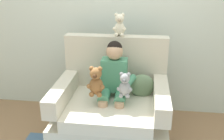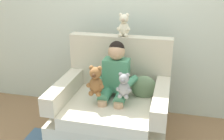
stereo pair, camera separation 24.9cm
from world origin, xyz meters
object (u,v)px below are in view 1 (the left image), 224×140
plush_cream_on_backrest (120,25)px  plush_grey (125,85)px  throw_pillow (142,86)px  plush_brown (96,82)px  seated_child (114,78)px  armchair (112,110)px

plush_cream_on_backrest → plush_grey: bearing=-66.3°
plush_grey → throw_pillow: plush_grey is taller
plush_brown → throw_pillow: 0.53m
plush_cream_on_backrest → throw_pillow: 0.68m
plush_grey → plush_cream_on_backrest: (-0.10, 0.48, 0.47)m
seated_child → plush_brown: 0.24m
armchair → seated_child: size_ratio=1.35×
seated_child → throw_pillow: size_ratio=3.17×
seated_child → plush_cream_on_backrest: 0.57m
armchair → plush_cream_on_backrest: plush_cream_on_backrest is taller
plush_grey → plush_brown: size_ratio=0.84×
seated_child → throw_pillow: 0.32m
plush_brown → throw_pillow: plush_brown is taller
seated_child → plush_brown: bearing=-134.9°
plush_grey → plush_cream_on_backrest: size_ratio=1.01×
plush_brown → plush_cream_on_backrest: bearing=73.2°
plush_brown → plush_cream_on_backrest: size_ratio=1.20×
plush_cream_on_backrest → throw_pillow: (0.26, -0.21, -0.59)m
seated_child → plush_brown: seated_child is taller
armchair → plush_cream_on_backrest: 0.89m
throw_pillow → plush_brown: bearing=-146.9°
plush_grey → plush_cream_on_backrest: 0.68m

